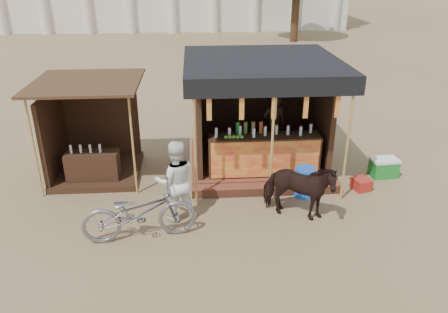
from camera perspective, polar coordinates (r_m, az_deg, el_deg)
name	(u,v)px	position (r m, az deg, el deg)	size (l,w,h in m)	color
ground	(230,245)	(8.31, 0.80, -11.52)	(120.00, 120.00, 0.00)	#846B4C
main_stall	(260,129)	(10.90, 4.71, 3.58)	(3.60, 3.61, 2.78)	brown
secondary_stall	(88,142)	(11.03, -17.28, 1.83)	(2.40, 2.40, 2.38)	#361E13
cow	(298,190)	(8.92, 9.64, -4.39)	(0.68, 1.50, 1.27)	black
motorbike	(139,212)	(8.36, -11.02, -7.18)	(0.74, 2.13, 1.12)	gray
bystander	(176,181)	(8.73, -6.32, -3.21)	(0.83, 0.65, 1.71)	white
blue_barrel	(305,182)	(9.92, 10.49, -3.28)	(0.46, 0.46, 0.67)	blue
red_crate	(361,184)	(10.59, 17.49, -3.45)	(0.36, 0.39, 0.27)	maroon
cooler	(384,167)	(11.36, 20.15, -1.34)	(0.67, 0.48, 0.46)	#1C8028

